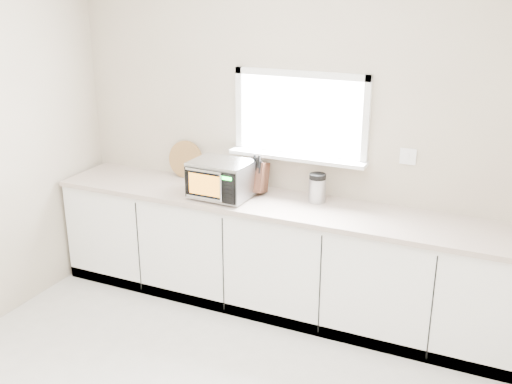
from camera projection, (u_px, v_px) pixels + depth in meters
The scene contains 7 objects.
back_wall at pixel (301, 139), 4.74m from camera, with size 4.00×0.17×2.70m.
cabinets at pixel (285, 259), 4.80m from camera, with size 3.92×0.60×0.88m, color white.
countertop at pixel (285, 206), 4.63m from camera, with size 3.92×0.64×0.04m, color #C1AE9F.
microwave at pixel (221, 179), 4.70m from camera, with size 0.47×0.40×0.30m.
knife_block at pixel (259, 177), 4.79m from camera, with size 0.12×0.24×0.34m.
cutting_board at pixel (186, 159), 5.19m from camera, with size 0.32×0.32×0.02m, color olive.
coffee_grinder at pixel (317, 188), 4.62m from camera, with size 0.16×0.16×0.23m.
Camera 1 is at (1.60, -2.34, 2.54)m, focal length 42.00 mm.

